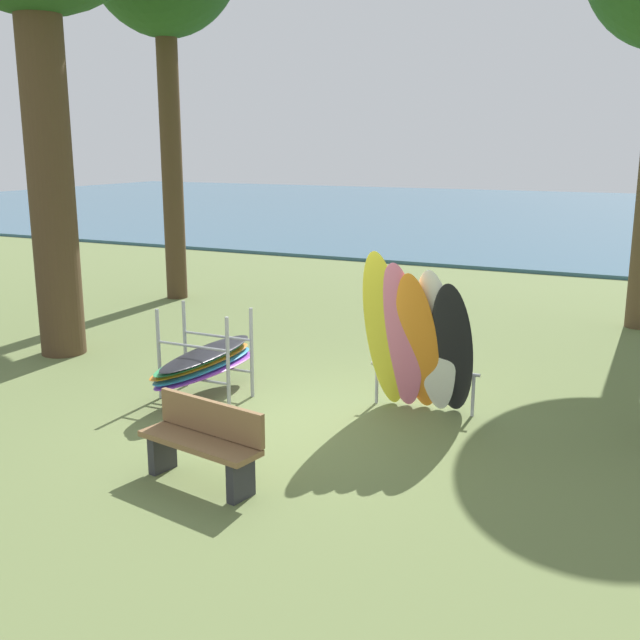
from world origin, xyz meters
name	(u,v)px	position (x,y,z in m)	size (l,w,h in m)	color
ground_plane	(299,421)	(0.00, 0.00, 0.00)	(80.00, 80.00, 0.00)	olive
lake_water	(589,215)	(0.00, 30.60, 0.05)	(80.00, 36.00, 0.10)	#38607A
leaning_board_pile	(417,342)	(1.26, 0.79, 0.99)	(1.45, 1.00, 2.18)	yellow
board_storage_rack	(205,361)	(-1.58, 0.27, 0.52)	(1.15, 2.13, 1.25)	#9EA0A5
park_bench	(203,441)	(-0.07, -1.99, 0.45)	(1.45, 0.66, 0.85)	#2D2D33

